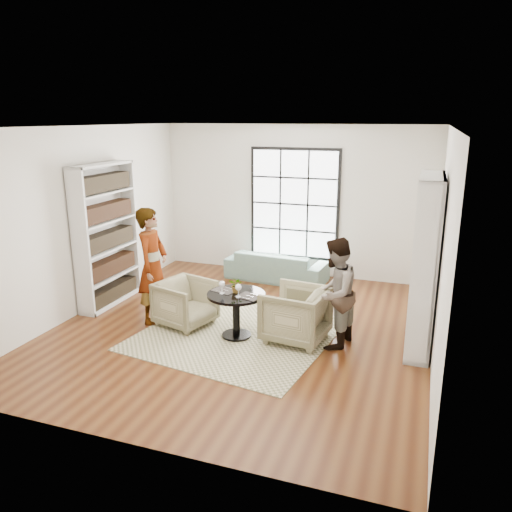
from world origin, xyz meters
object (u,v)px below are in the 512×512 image
at_px(wine_glass_right, 238,288).
at_px(armchair_left, 186,303).
at_px(armchair_right, 296,314).
at_px(wine_glass_left, 222,284).
at_px(flower_centerpiece, 237,285).
at_px(person_left, 153,266).
at_px(sofa, 277,266).
at_px(pedestal_table, 236,305).
at_px(person_right, 335,293).

bearing_deg(wine_glass_right, armchair_left, 163.92).
xyz_separation_m(armchair_right, wine_glass_left, (-1.03, -0.25, 0.42)).
bearing_deg(flower_centerpiece, person_left, 175.46).
bearing_deg(person_left, armchair_left, -95.68).
relative_size(sofa, armchair_right, 2.27).
distance_m(pedestal_table, wine_glass_right, 0.36).
xyz_separation_m(sofa, wine_glass_left, (0.04, -2.83, 0.53)).
distance_m(pedestal_table, armchair_left, 0.92).
bearing_deg(wine_glass_left, wine_glass_right, -12.57).
height_order(armchair_left, wine_glass_left, wine_glass_left).
distance_m(sofa, flower_centerpiece, 2.78).
xyz_separation_m(pedestal_table, wine_glass_right, (0.09, -0.13, 0.32)).
bearing_deg(sofa, armchair_right, 117.69).
xyz_separation_m(pedestal_table, person_right, (1.39, 0.18, 0.29)).
xyz_separation_m(sofa, person_right, (1.62, -2.58, 0.49)).
distance_m(armchair_left, wine_glass_left, 0.87).
height_order(armchair_left, wine_glass_right, wine_glass_right).
xyz_separation_m(wine_glass_left, flower_centerpiece, (0.19, 0.11, -0.02)).
bearing_deg(wine_glass_left, armchair_right, 13.75).
bearing_deg(person_left, pedestal_table, -101.68).
bearing_deg(flower_centerpiece, armchair_left, 172.70).
distance_m(person_right, wine_glass_left, 1.60).
distance_m(armchair_right, person_right, 0.67).
height_order(wine_glass_left, wine_glass_right, wine_glass_right).
height_order(pedestal_table, flower_centerpiece, flower_centerpiece).
relative_size(pedestal_table, person_left, 0.46).
bearing_deg(wine_glass_left, person_left, 169.98).
relative_size(sofa, wine_glass_right, 10.02).
bearing_deg(armchair_left, person_right, -73.14).
bearing_deg(pedestal_table, wine_glass_right, -56.43).
relative_size(armchair_right, person_right, 0.56).
relative_size(person_left, wine_glass_left, 9.46).
bearing_deg(pedestal_table, armchair_left, 170.39).
bearing_deg(person_left, wine_glass_right, -106.17).
height_order(wine_glass_left, flower_centerpiece, flower_centerpiece).
xyz_separation_m(pedestal_table, sofa, (-0.23, 2.76, -0.20)).
distance_m(sofa, armchair_right, 2.80).
bearing_deg(wine_glass_right, person_right, 13.57).
relative_size(sofa, wine_glass_left, 10.28).
distance_m(pedestal_table, sofa, 2.78).
xyz_separation_m(armchair_right, wine_glass_right, (-0.75, -0.32, 0.42)).
bearing_deg(sofa, wine_glass_left, 95.90).
bearing_deg(pedestal_table, person_right, 7.48).
distance_m(pedestal_table, wine_glass_left, 0.38).
distance_m(armchair_left, flower_centerpiece, 1.00).
relative_size(wine_glass_left, wine_glass_right, 0.97).
height_order(sofa, armchair_left, armchair_left).
bearing_deg(person_right, armchair_right, -79.93).
xyz_separation_m(armchair_left, flower_centerpiece, (0.90, -0.11, 0.43)).
xyz_separation_m(wine_glass_left, wine_glass_right, (0.28, -0.06, 0.00)).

